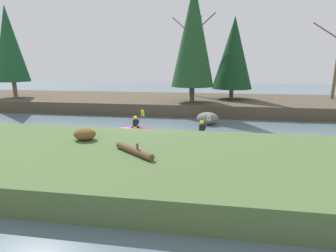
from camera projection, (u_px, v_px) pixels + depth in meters
name	position (u px, v px, depth m)	size (l,w,h in m)	color
ground_plane	(153.00, 136.00, 14.65)	(90.00, 90.00, 0.00)	slate
riverbank_near	(124.00, 161.00, 9.64)	(44.00, 6.71, 0.85)	#4C6638
riverbank_far	(175.00, 103.00, 24.07)	(44.00, 9.03, 0.95)	#4C4233
conifer_tree_far_left	(9.00, 44.00, 23.15)	(2.88, 2.88, 8.01)	#7A664C
conifer_tree_left	(193.00, 35.00, 19.94)	(3.33, 3.33, 8.99)	brown
conifer_tree_mid_left	(233.00, 53.00, 22.21)	(3.39, 3.39, 6.88)	brown
bare_tree_upstream	(192.00, 57.00, 25.29)	(4.27, 4.22, 7.81)	brown
shrub_clump_second	(85.00, 134.00, 10.84)	(0.92, 0.76, 0.50)	brown
kayaker_lead	(203.00, 135.00, 14.10)	(2.80, 2.07, 1.20)	green
kayaker_middle	(137.00, 129.00, 15.35)	(2.78, 2.06, 1.20)	#C61999
boulder_midstream	(208.00, 118.00, 17.45)	(1.45, 1.13, 0.82)	slate
driftwood_log	(134.00, 151.00, 9.13)	(1.67, 1.41, 0.44)	brown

